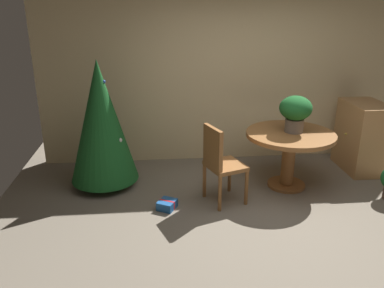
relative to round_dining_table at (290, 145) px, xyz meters
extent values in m
plane|color=#756B5B|center=(-0.43, -1.05, -0.59)|extent=(6.60, 6.60, 0.00)
cube|color=beige|center=(-0.43, 1.15, 0.71)|extent=(6.00, 0.10, 2.60)
cylinder|color=brown|center=(0.00, 0.00, -0.57)|extent=(0.50, 0.50, 0.04)
cylinder|color=brown|center=(0.00, 0.00, -0.22)|extent=(0.17, 0.17, 0.66)
cylinder|color=brown|center=(0.00, 0.00, 0.14)|extent=(1.15, 1.15, 0.06)
cylinder|color=#665B51|center=(0.05, 0.03, 0.25)|extent=(0.24, 0.24, 0.17)
ellipsoid|color=#195623|center=(0.05, 0.03, 0.48)|extent=(0.41, 0.41, 0.31)
sphere|color=#EAD14C|center=(0.10, 0.11, 0.47)|extent=(0.08, 0.08, 0.08)
sphere|color=#EAD14C|center=(0.10, -0.09, 0.52)|extent=(0.06, 0.06, 0.06)
sphere|color=#EAD14C|center=(0.15, 0.08, 0.56)|extent=(0.07, 0.07, 0.07)
cylinder|color=brown|center=(-0.80, -0.08, -0.37)|extent=(0.04, 0.04, 0.44)
cylinder|color=brown|center=(-0.66, -0.45, -0.37)|extent=(0.04, 0.04, 0.44)
cylinder|color=brown|center=(-1.14, -0.20, -0.37)|extent=(0.04, 0.04, 0.44)
cylinder|color=brown|center=(-1.01, -0.58, -0.37)|extent=(0.04, 0.04, 0.44)
cube|color=brown|center=(-0.90, -0.33, -0.12)|extent=(0.54, 0.56, 0.05)
cube|color=brown|center=(-1.07, -0.39, 0.15)|extent=(0.18, 0.39, 0.49)
cylinder|color=brown|center=(-2.43, 0.27, -0.54)|extent=(0.10, 0.10, 0.10)
cone|color=#195623|center=(-2.43, 0.27, 0.30)|extent=(0.89, 0.89, 1.59)
sphere|color=silver|center=(-2.73, 0.31, -0.09)|extent=(0.06, 0.06, 0.06)
sphere|color=gold|center=(-2.71, 0.41, -0.04)|extent=(0.04, 0.04, 0.04)
sphere|color=#2D51A8|center=(-2.46, 0.62, -0.21)|extent=(0.05, 0.05, 0.05)
sphere|color=silver|center=(-2.19, 0.14, 0.08)|extent=(0.06, 0.06, 0.06)
sphere|color=#2D51A8|center=(-2.36, 0.26, 0.82)|extent=(0.04, 0.04, 0.04)
cube|color=#1E569E|center=(-1.63, -0.47, -0.54)|extent=(0.27, 0.28, 0.10)
cube|color=red|center=(-1.63, -0.47, -0.54)|extent=(0.18, 0.12, 0.10)
cube|color=#B27F4C|center=(1.25, 0.47, -0.09)|extent=(0.50, 0.79, 1.00)
sphere|color=#B29338|center=(0.99, 0.47, -0.04)|extent=(0.04, 0.04, 0.04)
camera|label=1|loc=(-1.72, -4.66, 1.76)|focal=36.70mm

